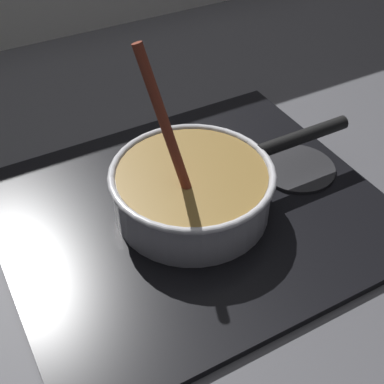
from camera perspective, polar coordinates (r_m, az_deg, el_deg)
name	(u,v)px	position (r m, az deg, el deg)	size (l,w,h in m)	color
ground	(236,263)	(0.77, 4.73, -7.64)	(2.40, 1.60, 0.04)	#4C4C51
hob_plate	(192,212)	(0.80, 0.00, -2.21)	(0.56, 0.48, 0.01)	black
burner_ring	(192,208)	(0.80, 0.00, -1.69)	(0.20, 0.20, 0.01)	#592D0C
spare_burner	(297,168)	(0.88, 11.25, 2.51)	(0.12, 0.12, 0.01)	#262628
cooking_pan	(193,189)	(0.77, 0.12, 0.36)	(0.40, 0.24, 0.27)	silver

